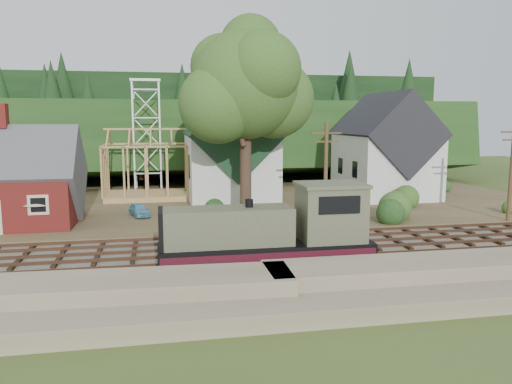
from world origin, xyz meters
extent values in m
plane|color=#384C1E|center=(0.00, 0.00, 0.00)|extent=(140.00, 140.00, 0.00)
cube|color=#7F7259|center=(0.00, -8.50, 0.00)|extent=(64.00, 5.00, 1.60)
cube|color=#726B5B|center=(0.00, 0.00, 0.08)|extent=(64.00, 11.00, 0.16)
cube|color=brown|center=(0.00, 18.00, 0.15)|extent=(64.00, 26.00, 0.30)
cube|color=#1E3F19|center=(0.00, 42.00, 0.00)|extent=(70.00, 28.96, 12.74)
cube|color=black|center=(0.00, 58.00, 0.00)|extent=(80.00, 20.00, 12.00)
cube|color=#5D1915|center=(-16.00, 11.00, 2.20)|extent=(10.00, 7.00, 3.80)
cube|color=#4C4C51|center=(-16.00, 11.00, 4.10)|extent=(10.80, 7.41, 7.41)
cube|color=#5D1915|center=(-16.00, 11.00, 8.40)|extent=(0.90, 0.90, 1.80)
cube|color=silver|center=(2.00, 20.00, 3.50)|extent=(8.00, 12.00, 6.40)
cube|color=#163220|center=(2.00, 20.00, 6.70)|extent=(8.40, 12.96, 8.40)
cube|color=silver|center=(2.00, 14.00, 8.70)|extent=(2.40, 2.40, 4.00)
cone|color=#163220|center=(2.00, 14.00, 12.00)|extent=(5.37, 5.37, 2.60)
cube|color=silver|center=(18.00, 19.00, 3.50)|extent=(8.00, 10.00, 6.40)
cube|color=black|center=(18.00, 19.00, 6.70)|extent=(8.40, 10.80, 8.40)
cube|color=tan|center=(-6.00, 22.00, 0.55)|extent=(8.00, 6.00, 0.50)
cube|color=tan|center=(-6.00, 22.00, 7.20)|extent=(8.00, 0.18, 0.18)
cube|color=silver|center=(-7.40, 26.60, 6.30)|extent=(0.18, 0.18, 12.00)
cube|color=silver|center=(-4.60, 26.60, 6.30)|extent=(0.18, 0.18, 12.00)
cube|color=silver|center=(-7.40, 29.40, 6.30)|extent=(0.18, 0.18, 12.00)
cube|color=silver|center=(-4.60, 29.40, 6.30)|extent=(0.18, 0.18, 12.00)
cube|color=silver|center=(-6.00, 28.00, 12.30)|extent=(3.20, 3.20, 0.25)
cylinder|color=#38281E|center=(2.00, 10.00, 4.30)|extent=(0.90, 0.90, 8.00)
sphere|color=#3A5821|center=(2.00, 10.00, 10.80)|extent=(8.40, 8.40, 8.40)
sphere|color=#3A5821|center=(4.50, 11.00, 9.80)|extent=(6.40, 6.40, 6.40)
sphere|color=#3A5821|center=(-0.20, 9.20, 9.30)|extent=(6.00, 6.00, 6.00)
cylinder|color=#4C331E|center=(7.00, 5.20, 4.00)|extent=(0.28, 0.28, 8.00)
cube|color=#4C331E|center=(7.00, 5.20, 7.20)|extent=(2.20, 0.12, 0.12)
cube|color=#4C331E|center=(7.00, 5.20, 6.60)|extent=(1.80, 0.12, 0.12)
cylinder|color=#4C331E|center=(22.00, 5.20, 4.00)|extent=(0.28, 0.28, 8.00)
cube|color=black|center=(0.93, -3.00, 0.33)|extent=(11.39, 2.37, 0.33)
cube|color=black|center=(0.93, -3.00, 1.03)|extent=(11.39, 2.75, 1.04)
cube|color=#484A36|center=(-1.16, -3.00, 2.55)|extent=(6.84, 2.18, 1.99)
cube|color=#484A36|center=(4.54, -3.00, 3.07)|extent=(3.42, 2.66, 3.04)
cube|color=#484A36|center=(4.54, -3.00, 4.64)|extent=(3.61, 2.85, 0.19)
cube|color=black|center=(4.54, -4.35, 3.74)|extent=(2.28, 0.06, 0.95)
cube|color=#410E19|center=(0.93, -4.40, 1.03)|extent=(11.39, 0.04, 0.66)
cube|color=#410E19|center=(0.93, -1.60, 1.03)|extent=(11.39, 0.04, 0.66)
cylinder|color=black|center=(-0.02, -3.00, 3.64)|extent=(0.42, 0.42, 0.66)
imported|color=#5FAECC|center=(-6.42, 12.50, 0.83)|extent=(2.06, 3.33, 1.06)
imported|color=red|center=(19.22, 19.16, 0.91)|extent=(4.46, 2.21, 1.22)
cylinder|color=silver|center=(-13.19, 8.21, 1.39)|extent=(0.10, 0.10, 2.17)
cylinder|color=tan|center=(-13.19, 8.21, 0.74)|extent=(1.38, 1.38, 0.08)
cone|color=beige|center=(-13.19, 8.21, 2.47)|extent=(2.17, 2.17, 0.49)
camera|label=1|loc=(-4.56, -28.71, 8.21)|focal=35.00mm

